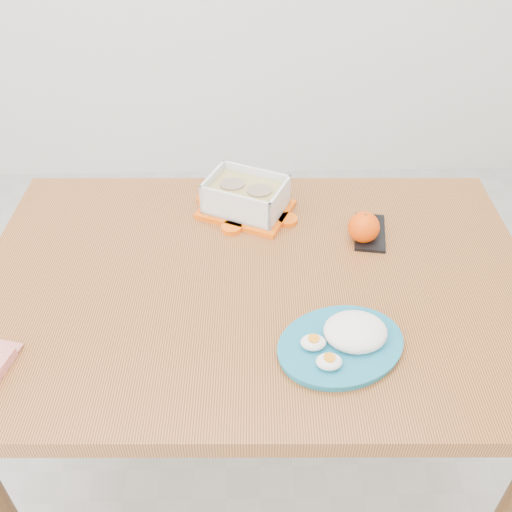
{
  "coord_description": "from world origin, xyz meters",
  "views": [
    {
      "loc": [
        0.16,
        -0.79,
        1.56
      ],
      "look_at": [
        0.18,
        0.1,
        0.81
      ],
      "focal_mm": 40.0,
      "sensor_mm": 36.0,
      "label": 1
    }
  ],
  "objects_px": {
    "rice_plate": "(345,339)",
    "smartphone": "(370,232)",
    "food_container": "(246,197)",
    "orange_fruit": "(364,227)",
    "dining_table": "(256,311)"
  },
  "relations": [
    {
      "from": "rice_plate",
      "to": "smartphone",
      "type": "xyz_separation_m",
      "value": [
        0.11,
        0.34,
        -0.02
      ]
    },
    {
      "from": "food_container",
      "to": "orange_fruit",
      "type": "bearing_deg",
      "value": 0.79
    },
    {
      "from": "dining_table",
      "to": "orange_fruit",
      "type": "bearing_deg",
      "value": 28.11
    },
    {
      "from": "orange_fruit",
      "to": "smartphone",
      "type": "distance_m",
      "value": 0.04
    },
    {
      "from": "orange_fruit",
      "to": "dining_table",
      "type": "bearing_deg",
      "value": -153.26
    },
    {
      "from": "smartphone",
      "to": "rice_plate",
      "type": "bearing_deg",
      "value": -97.88
    },
    {
      "from": "dining_table",
      "to": "smartphone",
      "type": "bearing_deg",
      "value": 29.96
    },
    {
      "from": "orange_fruit",
      "to": "rice_plate",
      "type": "xyz_separation_m",
      "value": [
        -0.09,
        -0.32,
        -0.01
      ]
    },
    {
      "from": "rice_plate",
      "to": "smartphone",
      "type": "relative_size",
      "value": 2.23
    },
    {
      "from": "dining_table",
      "to": "food_container",
      "type": "xyz_separation_m",
      "value": [
        -0.02,
        0.24,
        0.14
      ]
    },
    {
      "from": "rice_plate",
      "to": "smartphone",
      "type": "bearing_deg",
      "value": 50.58
    },
    {
      "from": "dining_table",
      "to": "orange_fruit",
      "type": "relative_size",
      "value": 16.82
    },
    {
      "from": "rice_plate",
      "to": "smartphone",
      "type": "distance_m",
      "value": 0.36
    },
    {
      "from": "orange_fruit",
      "to": "rice_plate",
      "type": "distance_m",
      "value": 0.33
    },
    {
      "from": "food_container",
      "to": "dining_table",
      "type": "bearing_deg",
      "value": -60.8
    }
  ]
}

